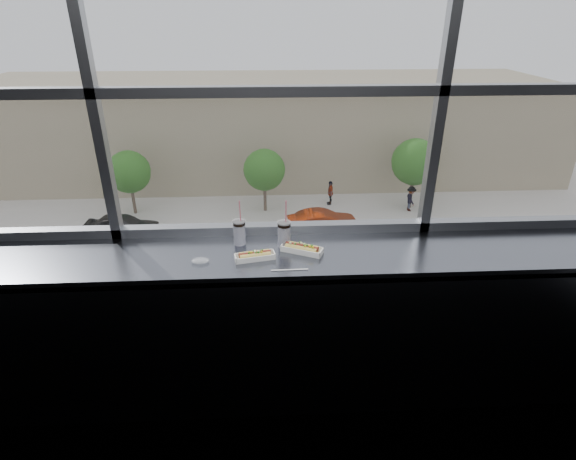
{
  "coord_description": "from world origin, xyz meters",
  "views": [
    {
      "loc": [
        -0.04,
        -1.15,
        2.42
      ],
      "look_at": [
        0.09,
        1.23,
        1.25
      ],
      "focal_mm": 28.0,
      "sensor_mm": 36.0,
      "label": 1
    }
  ],
  "objects_px": {
    "car_near_c": "(286,288)",
    "car_near_b": "(158,292)",
    "car_far_b": "(323,219)",
    "tree_left": "(129,172)",
    "pedestrian_d": "(411,196)",
    "car_near_d": "(434,282)",
    "tree_center": "(264,170)",
    "tree_right": "(415,162)",
    "hotdog_tray_left": "(255,256)",
    "soda_cup_left": "(239,231)",
    "hotdog_tray_right": "(302,248)",
    "pedestrian_c": "(330,190)",
    "car_near_e": "(536,282)",
    "soda_cup_right": "(284,233)",
    "car_far_a": "(122,223)",
    "wrapper": "(200,261)",
    "loose_straw": "(290,270)"
  },
  "relations": [
    {
      "from": "pedestrian_c",
      "to": "hotdog_tray_left",
      "type": "bearing_deg",
      "value": -9.57
    },
    {
      "from": "hotdog_tray_left",
      "to": "soda_cup_left",
      "type": "xyz_separation_m",
      "value": [
        -0.1,
        0.2,
        0.06
      ]
    },
    {
      "from": "tree_center",
      "to": "tree_right",
      "type": "bearing_deg",
      "value": 0.0
    },
    {
      "from": "pedestrian_d",
      "to": "hotdog_tray_left",
      "type": "bearing_deg",
      "value": 158.96
    },
    {
      "from": "hotdog_tray_right",
      "to": "wrapper",
      "type": "bearing_deg",
      "value": -146.59
    },
    {
      "from": "soda_cup_right",
      "to": "car_near_e",
      "type": "bearing_deg",
      "value": 50.18
    },
    {
      "from": "soda_cup_right",
      "to": "loose_straw",
      "type": "relative_size",
      "value": 1.5
    },
    {
      "from": "hotdog_tray_left",
      "to": "car_near_d",
      "type": "relative_size",
      "value": 0.04
    },
    {
      "from": "hotdog_tray_right",
      "to": "tree_center",
      "type": "xyz_separation_m",
      "value": [
        -0.29,
        28.28,
        -8.95
      ]
    },
    {
      "from": "wrapper",
      "to": "pedestrian_d",
      "type": "bearing_deg",
      "value": 68.41
    },
    {
      "from": "loose_straw",
      "to": "soda_cup_left",
      "type": "bearing_deg",
      "value": 129.86
    },
    {
      "from": "hotdog_tray_right",
      "to": "pedestrian_c",
      "type": "relative_size",
      "value": 0.12
    },
    {
      "from": "hotdog_tray_left",
      "to": "soda_cup_right",
      "type": "bearing_deg",
      "value": 28.75
    },
    {
      "from": "hotdog_tray_right",
      "to": "car_far_a",
      "type": "bearing_deg",
      "value": 136.11
    },
    {
      "from": "car_far_b",
      "to": "tree_left",
      "type": "relative_size",
      "value": 1.31
    },
    {
      "from": "soda_cup_left",
      "to": "car_far_b",
      "type": "xyz_separation_m",
      "value": [
        3.88,
        24.15,
        -11.1
      ]
    },
    {
      "from": "car_near_b",
      "to": "pedestrian_d",
      "type": "distance_m",
      "value": 19.64
    },
    {
      "from": "tree_right",
      "to": "wrapper",
      "type": "bearing_deg",
      "value": -111.48
    },
    {
      "from": "car_near_b",
      "to": "car_far_b",
      "type": "bearing_deg",
      "value": -54.63
    },
    {
      "from": "loose_straw",
      "to": "pedestrian_c",
      "type": "height_order",
      "value": "loose_straw"
    },
    {
      "from": "car_far_a",
      "to": "pedestrian_d",
      "type": "xyz_separation_m",
      "value": [
        19.92,
        3.4,
        0.03
      ]
    },
    {
      "from": "wrapper",
      "to": "car_far_a",
      "type": "bearing_deg",
      "value": 110.13
    },
    {
      "from": "car_near_c",
      "to": "tree_right",
      "type": "bearing_deg",
      "value": -33.38
    },
    {
      "from": "hotdog_tray_left",
      "to": "car_near_e",
      "type": "relative_size",
      "value": 0.04
    },
    {
      "from": "soda_cup_left",
      "to": "pedestrian_d",
      "type": "height_order",
      "value": "soda_cup_left"
    },
    {
      "from": "soda_cup_left",
      "to": "loose_straw",
      "type": "height_order",
      "value": "soda_cup_left"
    },
    {
      "from": "tree_left",
      "to": "car_near_d",
      "type": "bearing_deg",
      "value": -33.79
    },
    {
      "from": "pedestrian_d",
      "to": "tree_center",
      "type": "bearing_deg",
      "value": 86.79
    },
    {
      "from": "car_near_c",
      "to": "pedestrian_d",
      "type": "height_order",
      "value": "pedestrian_d"
    },
    {
      "from": "soda_cup_left",
      "to": "tree_center",
      "type": "bearing_deg",
      "value": 89.83
    },
    {
      "from": "car_near_e",
      "to": "tree_right",
      "type": "bearing_deg",
      "value": 16.67
    },
    {
      "from": "car_near_c",
      "to": "car_near_b",
      "type": "distance_m",
      "value": 6.28
    },
    {
      "from": "hotdog_tray_right",
      "to": "pedestrian_c",
      "type": "bearing_deg",
      "value": 105.63
    },
    {
      "from": "wrapper",
      "to": "loose_straw",
      "type": "bearing_deg",
      "value": -12.86
    },
    {
      "from": "car_far_a",
      "to": "tree_center",
      "type": "height_order",
      "value": "tree_center"
    },
    {
      "from": "car_near_c",
      "to": "car_near_d",
      "type": "distance_m",
      "value": 7.43
    },
    {
      "from": "wrapper",
      "to": "tree_right",
      "type": "distance_m",
      "value": 31.66
    },
    {
      "from": "hotdog_tray_left",
      "to": "car_far_b",
      "type": "bearing_deg",
      "value": 69.53
    },
    {
      "from": "pedestrian_d",
      "to": "tree_left",
      "type": "height_order",
      "value": "tree_left"
    },
    {
      "from": "tree_right",
      "to": "soda_cup_left",
      "type": "bearing_deg",
      "value": -111.25
    },
    {
      "from": "car_near_e",
      "to": "car_far_b",
      "type": "height_order",
      "value": "car_far_b"
    },
    {
      "from": "car_near_b",
      "to": "tree_right",
      "type": "height_order",
      "value": "tree_right"
    },
    {
      "from": "car_near_d",
      "to": "car_near_b",
      "type": "relative_size",
      "value": 1.11
    },
    {
      "from": "tree_center",
      "to": "tree_right",
      "type": "relative_size",
      "value": 0.89
    },
    {
      "from": "car_far_b",
      "to": "tree_left",
      "type": "bearing_deg",
      "value": 68.24
    },
    {
      "from": "hotdog_tray_right",
      "to": "pedestrian_c",
      "type": "distance_m",
      "value": 31.58
    },
    {
      "from": "loose_straw",
      "to": "tree_right",
      "type": "relative_size",
      "value": 0.04
    },
    {
      "from": "soda_cup_left",
      "to": "tree_left",
      "type": "xyz_separation_m",
      "value": [
        -9.43,
        28.15,
        -8.99
      ]
    },
    {
      "from": "car_near_d",
      "to": "tree_right",
      "type": "xyz_separation_m",
      "value": [
        2.44,
        12.0,
        2.42
      ]
    },
    {
      "from": "car_near_c",
      "to": "car_far_a",
      "type": "distance_m",
      "value": 12.98
    }
  ]
}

